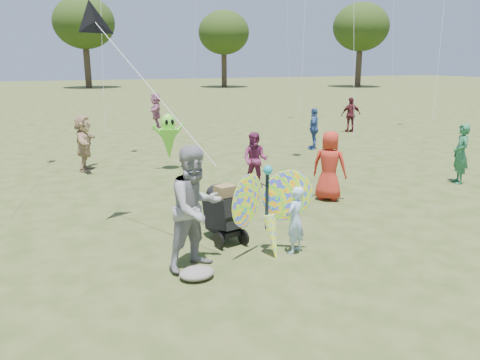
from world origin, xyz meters
The scene contains 16 objects.
ground centered at (0.00, 0.00, 0.00)m, with size 160.00×160.00×0.00m, color #51592B.
child_girl centered at (0.35, 0.30, 0.60)m, with size 0.44×0.29×1.21m, color #A6C8EB.
adult_man centered at (-1.44, 0.39, 1.02)m, with size 0.99×0.77×2.04m, color gray.
grey_bag centered at (-1.57, -0.01, 0.09)m, with size 0.56×0.45×0.18m, color slate.
crowd_a centered at (2.71, 2.85, 0.85)m, with size 0.83×0.54×1.70m, color #B32B1C.
crowd_c centered at (5.94, 8.84, 0.79)m, with size 0.92×0.38×1.57m, color #345391.
crowd_d centered at (-2.48, 8.41, 0.86)m, with size 1.60×0.51×1.73m, color tan.
crowd_e centered at (1.56, 4.65, 0.74)m, with size 0.72×0.56×1.47m, color #72264D.
crowd_f centered at (6.92, 2.80, 0.83)m, with size 0.60×0.40×1.66m, color #276844.
crowd_h centered at (9.87, 11.94, 0.82)m, with size 0.96×0.40×1.64m, color #531B22.
crowd_j centered at (1.68, 16.87, 0.87)m, with size 1.60×0.51×1.73m, color #A86084.
jogging_stroller centered at (-0.60, 1.36, 0.61)m, with size 0.64×1.11×1.09m.
butterfly_kite centered at (-0.13, 0.38, 0.82)m, with size 1.74×0.75×1.80m.
delta_kite_rig centered at (-2.50, 2.79, 3.97)m, with size 1.94×2.65×2.77m.
alien_kite centered at (-0.04, 7.57, 0.97)m, with size 1.12×0.69×1.74m.
tree_line centered at (3.67, 44.99, 6.86)m, with size 91.78×33.60×10.79m.
Camera 1 is at (-3.54, -6.46, 3.31)m, focal length 35.00 mm.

